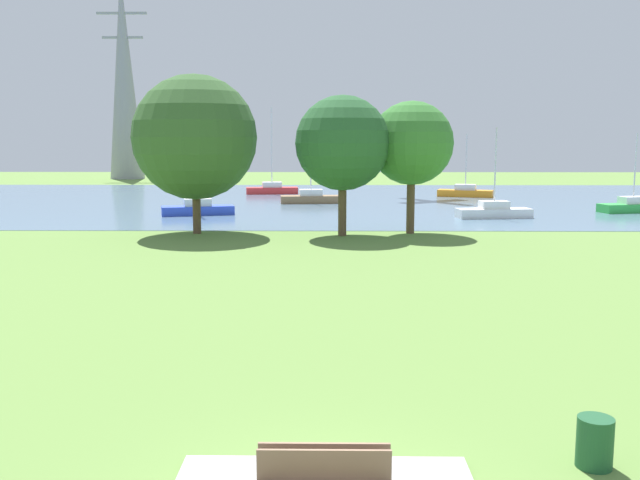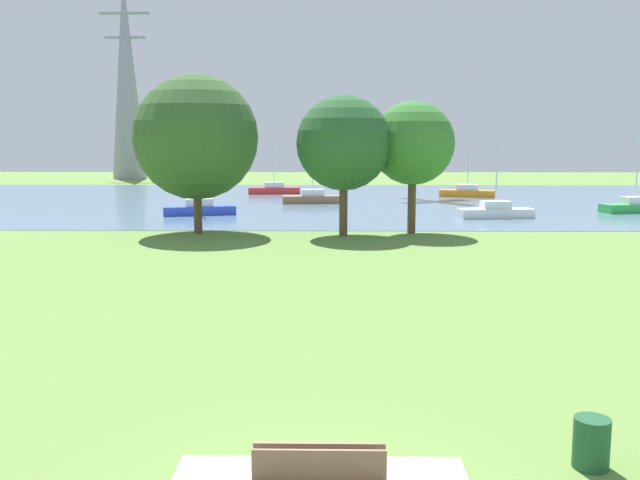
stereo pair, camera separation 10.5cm
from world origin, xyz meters
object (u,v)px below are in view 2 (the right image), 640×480
Objects in this scene: litter_bin at (591,443)px; tree_east_far at (196,137)px; bench_facing_water at (320,474)px; electricity_pylon at (126,76)px; sailboat_orange at (467,192)px; sailboat_blue at (199,208)px; sailboat_white at (495,211)px; sailboat_green at (635,206)px; sailboat_brown at (313,198)px; sailboat_red at (274,189)px; tree_east_near at (413,143)px; tree_mid_shore at (344,143)px.

tree_east_far reaches higher than litter_bin.
electricity_pylon reaches higher than bench_facing_water.
sailboat_orange is 50.11m from electricity_pylon.
sailboat_blue is 19.67m from sailboat_white.
bench_facing_water is 38.09m from sailboat_white.
sailboat_blue is 49.85m from electricity_pylon.
bench_facing_water is at bearing -117.99° from sailboat_green.
sailboat_blue reaches higher than litter_bin.
sailboat_green is (9.16, -13.41, -0.00)m from sailboat_orange.
sailboat_red reaches higher than sailboat_brown.
tree_east_far reaches higher than sailboat_green.
sailboat_blue is 16.73m from tree_east_near.
tree_east_far is at bearing -156.37° from sailboat_white.
litter_bin is at bearing -70.55° from sailboat_blue.
litter_bin is at bearing 16.22° from bench_facing_water.
bench_facing_water is at bearing -91.57° from tree_mid_shore.
litter_bin is 0.14× the size of sailboat_white.
electricity_pylon reaches higher than sailboat_green.
litter_bin is at bearing -98.69° from sailboat_orange.
tree_mid_shore is at bearing -149.28° from sailboat_green.
tree_east_far is at bearing -158.00° from sailboat_green.
tree_east_near is at bearing -107.37° from sailboat_orange.
sailboat_green is at bearing 62.01° from bench_facing_water.
sailboat_green is at bearing 33.69° from tree_east_near.
sailboat_brown is at bearing 50.26° from sailboat_blue.
sailboat_blue is (-21.02, -15.53, 0.01)m from sailboat_orange.
sailboat_blue is at bearing 109.45° from litter_bin.
sailboat_white is 0.22× the size of electricity_pylon.
sailboat_orange is (8.01, 52.38, 0.05)m from litter_bin.
sailboat_red is (3.51, 18.77, 0.02)m from sailboat_blue.
electricity_pylon is (-47.71, 42.79, 12.68)m from sailboat_green.
sailboat_orange is at bearing 77.17° from bench_facing_water.
electricity_pylon reaches higher than tree_east_far.
sailboat_white is (12.19, -10.48, -0.01)m from sailboat_brown.
tree_east_near reaches higher than sailboat_white.
litter_bin is at bearing -113.77° from sailboat_green.
sailboat_orange is at bearing 65.95° from tree_mid_shore.
tree_east_near is at bearing -146.31° from sailboat_green.
tree_mid_shore reaches higher than sailboat_blue.
sailboat_red is 1.38× the size of sailboat_white.
sailboat_orange is 0.21× the size of electricity_pylon.
sailboat_green is 20.75m from tree_east_near.
sailboat_orange is at bearing 36.45° from sailboat_blue.
litter_bin is at bearing -90.61° from tree_east_near.
sailboat_brown is 23.76m from sailboat_green.
sailboat_white is at bearing 50.24° from tree_east_near.
tree_east_far is (-17.92, -7.84, 4.73)m from sailboat_white.
sailboat_green is at bearing -55.66° from sailboat_orange.
sailboat_white is at bearing -160.84° from sailboat_green.
sailboat_brown is 19.76m from tree_east_far.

